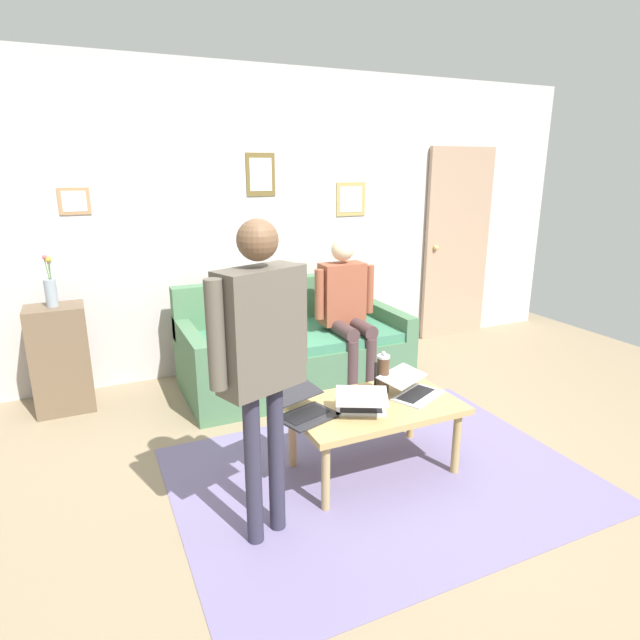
% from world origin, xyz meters
% --- Properties ---
extents(ground_plane, '(7.68, 7.68, 0.00)m').
position_xyz_m(ground_plane, '(0.00, 0.00, 0.00)').
color(ground_plane, '#8C795D').
extents(area_rug, '(2.46, 1.84, 0.01)m').
position_xyz_m(area_rug, '(-0.06, 0.06, 0.00)').
color(area_rug, slate).
rests_on(area_rug, ground_plane).
extents(back_wall, '(7.04, 0.11, 2.70)m').
position_xyz_m(back_wall, '(-0.00, -2.20, 1.35)').
color(back_wall, beige).
rests_on(back_wall, ground_plane).
extents(interior_door, '(0.82, 0.09, 2.05)m').
position_xyz_m(interior_door, '(-2.29, -2.11, 1.02)').
color(interior_door, tan).
rests_on(interior_door, ground_plane).
extents(couch, '(1.89, 0.95, 0.88)m').
position_xyz_m(couch, '(-0.12, -1.54, 0.30)').
color(couch, '#48714E').
rests_on(couch, ground_plane).
extents(coffee_table, '(1.03, 0.62, 0.45)m').
position_xyz_m(coffee_table, '(-0.06, -0.04, 0.40)').
color(coffee_table, tan).
rests_on(coffee_table, ground_plane).
extents(laptop_left, '(0.42, 0.43, 0.14)m').
position_xyz_m(laptop_left, '(0.07, 0.02, 0.50)').
color(laptop_left, silver).
rests_on(laptop_left, coffee_table).
extents(laptop_center, '(0.44, 0.43, 0.13)m').
position_xyz_m(laptop_center, '(-0.34, -0.05, 0.50)').
color(laptop_center, silver).
rests_on(laptop_center, coffee_table).
extents(laptop_right, '(0.42, 0.45, 0.15)m').
position_xyz_m(laptop_right, '(0.40, -0.08, 0.50)').
color(laptop_right, '#28282D').
rests_on(laptop_right, coffee_table).
extents(french_press, '(0.10, 0.08, 0.28)m').
position_xyz_m(french_press, '(-0.19, -0.17, 0.58)').
color(french_press, '#4C3323').
rests_on(french_press, coffee_table).
extents(side_shelf, '(0.42, 0.32, 0.84)m').
position_xyz_m(side_shelf, '(1.71, -1.80, 0.42)').
color(side_shelf, brown).
rests_on(side_shelf, ground_plane).
extents(flower_vase, '(0.09, 0.09, 0.39)m').
position_xyz_m(flower_vase, '(1.71, -1.80, 0.97)').
color(flower_vase, '#8C99A2').
rests_on(flower_vase, side_shelf).
extents(person_standing, '(0.57, 0.32, 1.63)m').
position_xyz_m(person_standing, '(0.76, 0.27, 1.05)').
color(person_standing, '#2F2D40').
rests_on(person_standing, ground_plane).
extents(person_seated, '(0.55, 0.51, 1.28)m').
position_xyz_m(person_seated, '(-0.52, -1.31, 0.73)').
color(person_seated, '#483333').
rests_on(person_seated, ground_plane).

